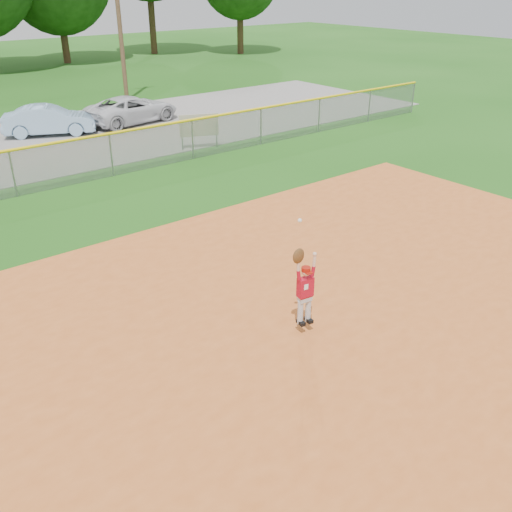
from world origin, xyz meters
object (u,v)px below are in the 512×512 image
(ballplayer, at_px, (304,286))
(sponsor_sign, at_px, (199,126))
(car_white_b, at_px, (132,109))
(car_blue, at_px, (49,120))

(ballplayer, bearing_deg, sponsor_sign, 64.92)
(car_white_b, relative_size, sponsor_sign, 3.05)
(car_white_b, xyz_separation_m, sponsor_sign, (-0.01, -5.77, 0.28))
(car_blue, bearing_deg, ballplayer, -161.34)
(car_white_b, bearing_deg, ballplayer, 153.47)
(sponsor_sign, bearing_deg, ballplayer, -115.08)
(car_blue, bearing_deg, sponsor_sign, -122.21)
(car_white_b, height_order, ballplayer, ballplayer)
(car_blue, height_order, sponsor_sign, sponsor_sign)
(car_white_b, bearing_deg, sponsor_sign, 171.08)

